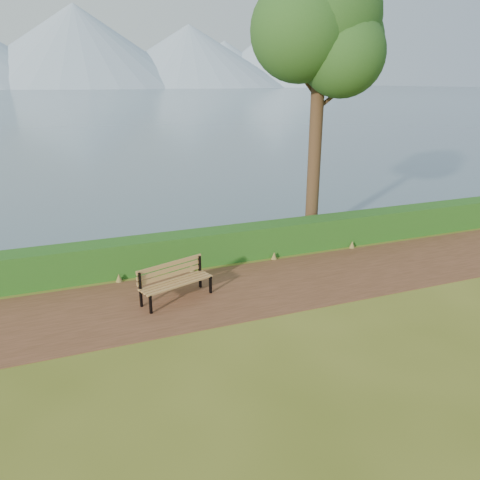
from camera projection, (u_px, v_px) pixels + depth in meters
name	position (u px, v px, depth m)	size (l,w,h in m)	color
ground	(252.00, 293.00, 12.42)	(140.00, 140.00, 0.00)	#4F5A19
path	(248.00, 289.00, 12.68)	(40.00, 3.40, 0.01)	#4E2F1B
hedge	(220.00, 245.00, 14.55)	(32.00, 0.85, 1.00)	#134413
water	(58.00, 92.00, 241.66)	(700.00, 510.00, 0.00)	#405267
mountains	(37.00, 50.00, 358.34)	(585.00, 190.00, 70.00)	#8399AF
bench	(174.00, 279.00, 11.94)	(2.00, 1.14, 0.96)	black
tree	(321.00, 25.00, 14.52)	(4.78, 3.92, 9.40)	#352015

